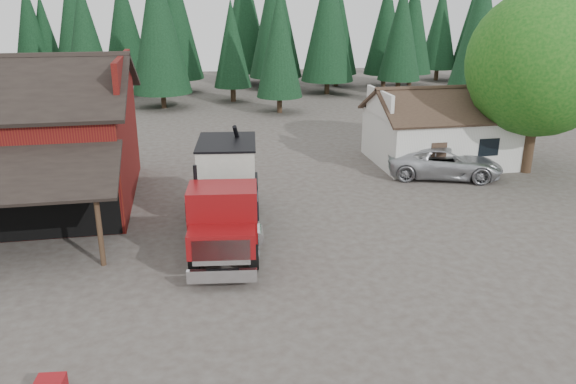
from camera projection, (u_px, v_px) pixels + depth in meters
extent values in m
plane|color=#433B35|center=(258.00, 278.00, 20.28)|extent=(120.00, 120.00, 0.00)
cube|color=#621810|center=(1.00, 154.00, 26.81)|extent=(12.00, 10.00, 5.00)
cube|color=black|center=(3.00, 73.00, 27.98)|extent=(12.80, 5.53, 2.35)
cube|color=#621810|center=(123.00, 77.00, 26.71)|extent=(0.25, 7.00, 2.00)
cylinder|color=#382619|center=(100.00, 231.00, 20.79)|extent=(0.20, 0.20, 2.80)
cube|color=silver|center=(440.00, 138.00, 34.11)|extent=(8.00, 6.00, 3.00)
cube|color=#38281E|center=(455.00, 105.00, 31.98)|extent=(8.60, 3.42, 1.80)
cube|color=#38281E|center=(433.00, 97.00, 34.76)|extent=(8.60, 3.42, 1.80)
cube|color=silver|center=(380.00, 103.00, 32.67)|extent=(0.20, 4.20, 1.50)
cube|color=silver|center=(505.00, 99.00, 34.07)|extent=(0.20, 4.20, 1.50)
cube|color=#38281E|center=(438.00, 160.00, 31.21)|extent=(0.90, 0.06, 2.00)
cube|color=black|center=(489.00, 147.00, 31.54)|extent=(1.20, 0.06, 1.00)
cylinder|color=#382619|center=(529.00, 145.00, 31.99)|extent=(0.60, 0.60, 3.20)
sphere|color=#124F13|center=(541.00, 63.00, 30.47)|extent=(8.00, 8.00, 8.00)
sphere|color=#124F13|center=(510.00, 84.00, 31.40)|extent=(4.40, 4.40, 4.40)
sphere|color=#124F13|center=(564.00, 81.00, 30.20)|extent=(4.80, 4.80, 4.80)
cylinder|color=#382619|center=(280.00, 103.00, 48.89)|extent=(0.44, 0.44, 1.60)
cone|color=black|center=(279.00, 43.00, 47.21)|extent=(3.96, 3.96, 9.00)
cylinder|color=#382619|center=(472.00, 105.00, 47.97)|extent=(0.44, 0.44, 1.60)
cone|color=black|center=(480.00, 32.00, 45.96)|extent=(4.84, 4.84, 11.00)
cylinder|color=#382619|center=(164.00, 99.00, 50.86)|extent=(0.44, 0.44, 1.60)
cone|color=black|center=(158.00, 23.00, 48.69)|extent=(5.28, 5.28, 12.00)
cylinder|color=black|center=(194.00, 256.00, 20.66)|extent=(0.50, 1.18, 1.15)
cylinder|color=black|center=(254.00, 255.00, 20.79)|extent=(0.50, 1.18, 1.15)
cylinder|color=black|center=(205.00, 208.00, 25.38)|extent=(0.50, 1.18, 1.15)
cylinder|color=black|center=(253.00, 207.00, 25.51)|extent=(0.50, 1.18, 1.15)
cylinder|color=black|center=(207.00, 197.00, 26.75)|extent=(0.50, 1.18, 1.15)
cylinder|color=black|center=(253.00, 196.00, 26.88)|extent=(0.50, 1.18, 1.15)
cube|color=black|center=(227.00, 212.00, 23.73)|extent=(2.24, 9.05, 0.42)
cube|color=silver|center=(222.00, 276.00, 19.20)|extent=(2.41, 0.48, 0.47)
cube|color=silver|center=(221.00, 252.00, 19.02)|extent=(1.98, 0.35, 0.94)
cube|color=maroon|center=(222.00, 241.00, 19.56)|extent=(2.50, 1.63, 0.89)
cube|color=maroon|center=(223.00, 211.00, 20.65)|extent=(2.70, 2.07, 1.93)
cube|color=black|center=(222.00, 212.00, 19.76)|extent=(2.19, 0.35, 0.94)
cylinder|color=black|center=(196.00, 189.00, 21.28)|extent=(0.16, 0.16, 1.88)
cube|color=black|center=(224.00, 203.00, 21.65)|extent=(2.55, 0.44, 1.67)
cube|color=black|center=(228.00, 194.00, 25.01)|extent=(3.38, 6.33, 0.17)
cube|color=beige|center=(227.00, 161.00, 24.50)|extent=(2.80, 3.71, 1.67)
cone|color=beige|center=(228.00, 184.00, 24.85)|extent=(2.56, 2.56, 0.73)
cube|color=black|center=(226.00, 142.00, 24.22)|extent=(2.92, 3.83, 0.08)
cylinder|color=black|center=(242.00, 154.00, 25.95)|extent=(1.04, 2.21, 3.19)
cube|color=maroon|center=(217.00, 172.00, 27.24)|extent=(0.72, 0.91, 0.47)
cylinder|color=silver|center=(256.00, 234.00, 21.77)|extent=(0.71, 1.11, 0.58)
imported|color=#B6B8BE|center=(444.00, 162.00, 31.34)|extent=(6.84, 4.68, 1.74)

